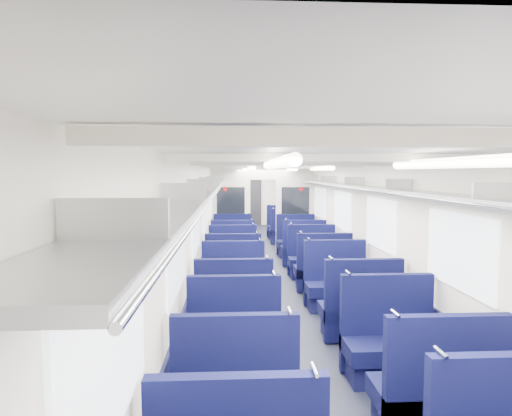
{
  "coord_description": "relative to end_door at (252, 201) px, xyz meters",
  "views": [
    {
      "loc": [
        -0.85,
        -9.4,
        2.2
      ],
      "look_at": [
        -0.22,
        2.05,
        1.27
      ],
      "focal_mm": 31.11,
      "sensor_mm": 36.0,
      "label": 1
    }
  ],
  "objects": [
    {
      "name": "floor",
      "position": [
        0.0,
        -8.94,
        -1.0
      ],
      "size": [
        2.8,
        18.0,
        0.01
      ],
      "primitive_type": "cube",
      "color": "black",
      "rests_on": "ground"
    },
    {
      "name": "ceiling",
      "position": [
        0.0,
        -8.94,
        1.35
      ],
      "size": [
        2.8,
        18.0,
        0.01
      ],
      "primitive_type": "cube",
      "color": "white",
      "rests_on": "wall_left"
    },
    {
      "name": "wall_left",
      "position": [
        -1.4,
        -8.94,
        0.18
      ],
      "size": [
        0.02,
        18.0,
        2.35
      ],
      "primitive_type": "cube",
      "color": "silver",
      "rests_on": "floor"
    },
    {
      "name": "dado_left",
      "position": [
        -1.39,
        -8.94,
        -0.65
      ],
      "size": [
        0.03,
        17.9,
        0.7
      ],
      "primitive_type": "cube",
      "color": "black",
      "rests_on": "floor"
    },
    {
      "name": "wall_right",
      "position": [
        1.4,
        -8.94,
        0.18
      ],
      "size": [
        0.02,
        18.0,
        2.35
      ],
      "primitive_type": "cube",
      "color": "silver",
      "rests_on": "floor"
    },
    {
      "name": "dado_right",
      "position": [
        1.39,
        -8.94,
        -0.65
      ],
      "size": [
        0.03,
        17.9,
        0.7
      ],
      "primitive_type": "cube",
      "color": "black",
      "rests_on": "floor"
    },
    {
      "name": "wall_far",
      "position": [
        0.0,
        0.06,
        0.18
      ],
      "size": [
        2.8,
        0.02,
        2.35
      ],
      "primitive_type": "cube",
      "color": "silver",
      "rests_on": "floor"
    },
    {
      "name": "luggage_rack_left",
      "position": [
        -1.21,
        -8.94,
        0.97
      ],
      "size": [
        0.36,
        17.4,
        0.18
      ],
      "color": "#B2B5BA",
      "rests_on": "wall_left"
    },
    {
      "name": "luggage_rack_right",
      "position": [
        1.21,
        -8.94,
        0.97
      ],
      "size": [
        0.36,
        17.4,
        0.18
      ],
      "color": "#B2B5BA",
      "rests_on": "wall_right"
    },
    {
      "name": "windows",
      "position": [
        0.0,
        -9.4,
        0.42
      ],
      "size": [
        2.78,
        15.6,
        0.75
      ],
      "color": "white",
      "rests_on": "wall_left"
    },
    {
      "name": "ceiling_fittings",
      "position": [
        0.0,
        -9.2,
        1.29
      ],
      "size": [
        2.7,
        16.06,
        0.11
      ],
      "color": "silver",
      "rests_on": "ceiling"
    },
    {
      "name": "end_door",
      "position": [
        0.0,
        0.0,
        0.0
      ],
      "size": [
        0.75,
        0.06,
        2.0
      ],
      "primitive_type": "cube",
      "color": "black",
      "rests_on": "floor"
    },
    {
      "name": "bulkhead",
      "position": [
        -0.0,
        -6.39,
        0.23
      ],
      "size": [
        2.8,
        0.1,
        2.35
      ],
      "color": "silver",
      "rests_on": "floor"
    },
    {
      "name": "seat_4",
      "position": [
        -0.83,
        -14.83,
        -0.65
      ],
      "size": [
        1.01,
        0.56,
        1.13
      ],
      "color": "#0C0F3B",
      "rests_on": "floor"
    },
    {
      "name": "seat_5",
      "position": [
        0.83,
        -14.94,
        -0.65
      ],
      "size": [
        1.01,
        0.56,
        1.13
      ],
      "color": "#0C0F3B",
      "rests_on": "floor"
    },
    {
      "name": "seat_6",
      "position": [
        -0.83,
        -13.81,
        -0.65
      ],
      "size": [
        1.01,
        0.56,
        1.13
      ],
      "color": "#0C0F3B",
      "rests_on": "floor"
    },
    {
      "name": "seat_7",
      "position": [
        0.83,
        -13.84,
        -0.65
      ],
      "size": [
        1.01,
        0.56,
        1.13
      ],
      "color": "#0C0F3B",
      "rests_on": "floor"
    },
    {
      "name": "seat_8",
      "position": [
        -0.83,
        -12.62,
        -0.65
      ],
      "size": [
        1.01,
        0.56,
        1.13
      ],
      "color": "#0C0F3B",
      "rests_on": "floor"
    },
    {
      "name": "seat_9",
      "position": [
        0.83,
        -12.72,
        -0.65
      ],
      "size": [
        1.01,
        0.56,
        1.13
      ],
      "color": "#0C0F3B",
      "rests_on": "floor"
    },
    {
      "name": "seat_10",
      "position": [
        -0.83,
        -11.4,
        -0.65
      ],
      "size": [
        1.01,
        0.56,
        1.13
      ],
      "color": "#0C0F3B",
      "rests_on": "floor"
    },
    {
      "name": "seat_11",
      "position": [
        0.83,
        -11.39,
        -0.65
      ],
      "size": [
        1.01,
        0.56,
        1.13
      ],
      "color": "#0C0F3B",
      "rests_on": "floor"
    },
    {
      "name": "seat_12",
      "position": [
        -0.83,
        -10.29,
        -0.65
      ],
      "size": [
        1.01,
        0.56,
        1.13
      ],
      "color": "#0C0F3B",
      "rests_on": "floor"
    },
    {
      "name": "seat_13",
      "position": [
        0.83,
        -10.32,
        -0.65
      ],
      "size": [
        1.01,
        0.56,
        1.13
      ],
      "color": "#0C0F3B",
      "rests_on": "floor"
    },
    {
      "name": "seat_14",
      "position": [
        -0.83,
        -9.23,
        -0.65
      ],
      "size": [
        1.01,
        0.56,
        1.13
      ],
      "color": "#0C0F3B",
      "rests_on": "floor"
    },
    {
      "name": "seat_15",
      "position": [
        0.83,
        -9.24,
        -0.65
      ],
      "size": [
        1.01,
        0.56,
        1.13
      ],
      "color": "#0C0F3B",
      "rests_on": "floor"
    },
    {
      "name": "seat_16",
      "position": [
        -0.83,
        -8.03,
        -0.65
      ],
      "size": [
        1.01,
        0.56,
        1.13
      ],
      "color": "#0C0F3B",
      "rests_on": "floor"
    },
    {
      "name": "seat_17",
      "position": [
        0.83,
        -8.1,
        -0.65
      ],
      "size": [
        1.01,
        0.56,
        1.13
      ],
      "color": "#0C0F3B",
      "rests_on": "floor"
    },
    {
      "name": "seat_18",
      "position": [
        -0.83,
        -6.77,
        -0.65
      ],
      "size": [
        1.01,
        0.56,
        1.13
      ],
      "color": "#0C0F3B",
      "rests_on": "floor"
    },
    {
      "name": "seat_19",
      "position": [
        0.83,
        -6.93,
        -0.65
      ],
      "size": [
        1.01,
        0.56,
        1.13
      ],
      "color": "#0C0F3B",
      "rests_on": "floor"
    },
    {
      "name": "seat_20",
      "position": [
        -0.83,
        -4.82,
        -0.65
      ],
      "size": [
        1.01,
        0.56,
        1.13
      ],
      "color": "#0C0F3B",
      "rests_on": "floor"
    },
    {
      "name": "seat_21",
      "position": [
        0.83,
        -4.89,
        -0.65
      ],
      "size": [
        1.01,
        0.56,
        1.13
      ],
      "color": "#0C0F3B",
      "rests_on": "floor"
    },
    {
      "name": "seat_22",
      "position": [
        -0.83,
        -3.65,
        -0.65
      ],
      "size": [
        1.01,
        0.56,
        1.13
      ],
      "color": "#0C0F3B",
      "rests_on": "floor"
    },
    {
      "name": "seat_23",
      "position": [
        0.83,
        -3.73,
        -0.65
      ],
      "size": [
        1.01,
        0.56,
        1.13
      ],
      "color": "#0C0F3B",
      "rests_on": "floor"
    }
  ]
}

